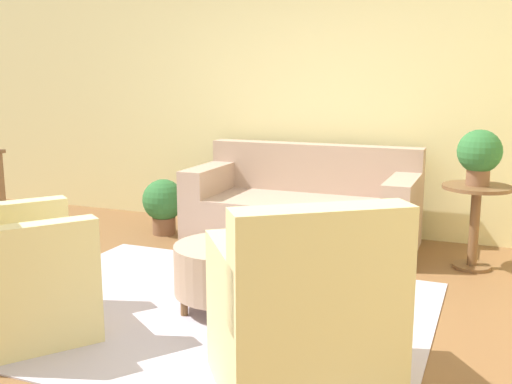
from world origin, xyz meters
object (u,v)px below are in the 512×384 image
armchair_left (10,274)px  potted_plant_floor (163,203)px  side_table (475,212)px  potted_plant_on_side_table (479,154)px  armchair_right (304,321)px  couch (303,210)px  ottoman_table (227,269)px

armchair_left → potted_plant_floor: 2.50m
side_table → potted_plant_on_side_table: 0.48m
armchair_right → side_table: armchair_right is taller
potted_plant_on_side_table → potted_plant_floor: size_ratio=0.81×
armchair_left → potted_plant_on_side_table: (2.57, 2.47, 0.57)m
couch → potted_plant_on_side_table: 1.68m
armchair_left → side_table: armchair_left is taller
side_table → potted_plant_floor: side_table is taller
ottoman_table → potted_plant_floor: (-1.45, 1.60, 0.03)m
armchair_left → potted_plant_floor: armchair_left is taller
side_table → ottoman_table: bearing=-133.5°
couch → ottoman_table: size_ratio=2.95×
ottoman_table → side_table: side_table is taller
couch → potted_plant_floor: bearing=-172.3°
armchair_right → potted_plant_on_side_table: size_ratio=2.46×
side_table → potted_plant_on_side_table: potted_plant_on_side_table is taller
potted_plant_floor → ottoman_table: bearing=-47.8°
armchair_left → potted_plant_floor: size_ratio=1.99×
couch → side_table: size_ratio=3.01×
side_table → couch: bearing=172.9°
armchair_left → ottoman_table: bearing=39.5°
potted_plant_on_side_table → side_table: bearing=90.0°
side_table → potted_plant_on_side_table: size_ratio=1.54×
side_table → armchair_right: bearing=-105.7°
couch → side_table: 1.57m
side_table → potted_plant_floor: size_ratio=1.25×
couch → armchair_left: armchair_left is taller
ottoman_table → side_table: (1.52, 1.60, 0.19)m
potted_plant_on_side_table → armchair_right: bearing=-105.7°
couch → potted_plant_on_side_table: bearing=-7.1°
armchair_right → potted_plant_on_side_table: (0.69, 2.47, 0.57)m
couch → ottoman_table: (0.03, -1.80, -0.04)m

